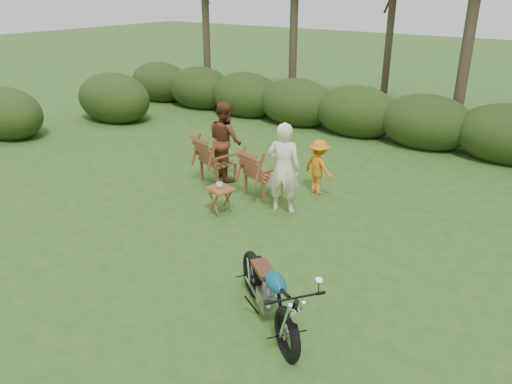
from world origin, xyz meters
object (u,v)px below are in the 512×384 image
Objects in this scene: lawn_chair_left at (219,182)px; adult_b at (226,177)px; side_table at (221,201)px; adult_a at (283,211)px; cup at (219,185)px; lawn_chair_right at (263,196)px; motorcycle at (268,319)px; child at (317,193)px.

adult_b is at bearing -67.90° from lawn_chair_left.
adult_a is at bearing 39.85° from side_table.
lawn_chair_left is at bearing 130.54° from cup.
lawn_chair_right is 0.97× the size of lawn_chair_left.
cup is (-0.21, -1.15, 0.57)m from lawn_chair_right.
motorcycle is at bearing -40.09° from side_table.
adult_b reaches higher than cup.
lawn_chair_right is 2.01× the size of side_table.
cup reaches higher than side_table.
lawn_chair_right is 1.30m from cup.
lawn_chair_right is (-2.40, 3.33, 0.00)m from motorcycle.
adult_a reaches higher than lawn_chair_right.
lawn_chair_left is at bearing 33.99° from child.
child reaches higher than lawn_chair_left.
adult_b is (-0.04, 0.31, 0.00)m from lawn_chair_left.
cup is 0.11× the size of child.
side_table is (-0.18, -1.17, 0.26)m from lawn_chair_right.
motorcycle reaches higher than side_table.
lawn_chair_right is at bearing -171.35° from adult_b.
motorcycle is at bearing 159.93° from adult_b.
adult_a is 1.01× the size of adult_b.
motorcycle reaches higher than lawn_chair_left.
child is at bearing -146.27° from lawn_chair_left.
lawn_chair_right is at bearing 79.91° from cup.
child is at bearing -143.91° from adult_b.
motorcycle is at bearing 125.76° from child.
cup is (1.05, -1.23, 0.57)m from lawn_chair_left.
child is at bearing 62.11° from cup.
adult_a is at bearing 100.70° from child.
adult_b reaches higher than lawn_chair_right.
cup is (-2.60, 2.18, 0.57)m from motorcycle.
adult_a is 2.18m from adult_b.
child is at bearing -121.82° from lawn_chair_right.
motorcycle is 1.09× the size of adult_a.
side_table is at bearing 176.65° from motorcycle.
adult_a reaches higher than child.
lawn_chair_left is 8.40× the size of cup.
adult_b is 1.51× the size of child.
cup reaches higher than child.
adult_b is (-3.69, 3.72, 0.00)m from motorcycle.
motorcycle is 14.98× the size of cup.
child is (2.12, 0.41, 0.00)m from adult_b.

